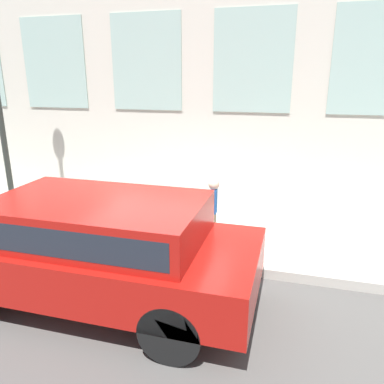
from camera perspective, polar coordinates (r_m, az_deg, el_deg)
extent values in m
plane|color=#514F4C|center=(6.99, -5.28, -10.87)|extent=(80.00, 80.00, 0.00)
cube|color=#B2ADA3|center=(8.16, -1.78, -5.85)|extent=(2.83, 60.00, 0.18)
cube|color=beige|center=(9.12, 1.16, 26.19)|extent=(0.30, 40.00, 9.41)
cube|color=#9EBCB2|center=(8.68, 26.35, 17.58)|extent=(0.03, 1.71, 2.15)
cube|color=#9EBCB2|center=(8.62, 9.21, 19.07)|extent=(0.03, 1.71, 2.15)
cube|color=#9EBCB2|center=(9.24, -6.99, 19.02)|extent=(0.03, 1.71, 2.15)
cube|color=#9EBCB2|center=(10.42, -20.24, 17.92)|extent=(0.03, 1.71, 2.15)
cylinder|color=#2D7260|center=(7.39, -3.17, -7.50)|extent=(0.33, 0.33, 0.04)
cylinder|color=#2D7260|center=(7.28, -3.21, -5.55)|extent=(0.24, 0.24, 0.59)
sphere|color=#2C5D50|center=(7.18, -3.24, -3.39)|extent=(0.25, 0.25, 0.25)
cylinder|color=black|center=(7.15, -3.25, -2.82)|extent=(0.08, 0.08, 0.10)
cylinder|color=#2D7260|center=(7.21, -1.93, -5.18)|extent=(0.09, 0.10, 0.09)
cylinder|color=#2D7260|center=(7.31, -4.49, -4.90)|extent=(0.09, 0.10, 0.09)
cylinder|color=#998466|center=(7.20, 3.11, -5.70)|extent=(0.09, 0.09, 0.62)
cylinder|color=#998466|center=(7.31, 3.33, -5.31)|extent=(0.09, 0.09, 0.62)
cube|color=#1E59A5|center=(7.06, 3.29, -1.43)|extent=(0.17, 0.12, 0.47)
cylinder|color=#1E59A5|center=(6.95, 3.08, -1.65)|extent=(0.07, 0.07, 0.44)
cylinder|color=#1E59A5|center=(7.17, 3.50, -1.05)|extent=(0.07, 0.07, 0.44)
sphere|color=beige|center=(6.96, 3.34, 1.19)|extent=(0.21, 0.21, 0.21)
cylinder|color=black|center=(7.36, -21.14, -7.14)|extent=(0.24, 0.78, 0.78)
cylinder|color=black|center=(4.73, -3.25, -20.54)|extent=(0.24, 0.78, 0.78)
cylinder|color=black|center=(6.17, 2.13, -10.76)|extent=(0.24, 0.78, 0.78)
cube|color=#A5140F|center=(5.78, -14.66, -9.61)|extent=(2.02, 4.79, 0.67)
cube|color=#A5140F|center=(5.48, -14.06, -3.96)|extent=(1.77, 2.97, 0.58)
cube|color=#1E232D|center=(5.48, -14.06, -3.96)|extent=(1.78, 2.73, 0.37)
cylinder|color=#2D332D|center=(9.47, -25.34, -3.29)|extent=(0.26, 0.26, 0.12)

